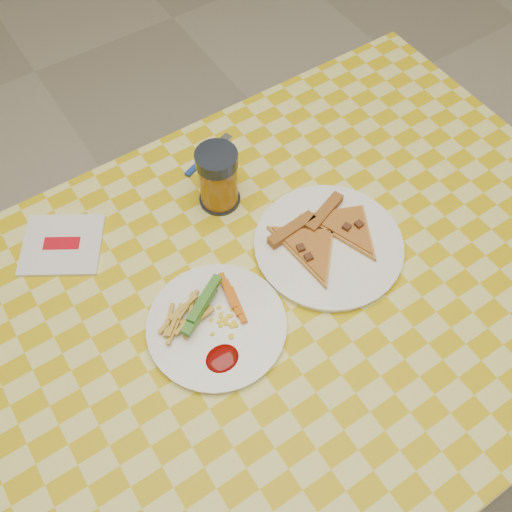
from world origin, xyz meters
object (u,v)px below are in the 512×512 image
object	(u,v)px
plate_right	(328,246)
drink_glass	(218,179)
table	(278,313)
plate_left	(217,327)

from	to	relation	value
plate_right	drink_glass	xyz separation A→B (m)	(-0.11, 0.20, 0.06)
table	plate_right	size ratio (longest dim) A/B	4.81
plate_left	plate_right	world-z (taller)	same
plate_right	plate_left	bearing A→B (deg)	-174.27
table	plate_right	bearing A→B (deg)	13.19
table	plate_left	bearing A→B (deg)	177.68
table	plate_right	xyz separation A→B (m)	(0.13, 0.03, 0.08)
plate_left	plate_right	size ratio (longest dim) A/B	0.86
table	plate_left	world-z (taller)	plate_left
plate_right	table	bearing A→B (deg)	-166.81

